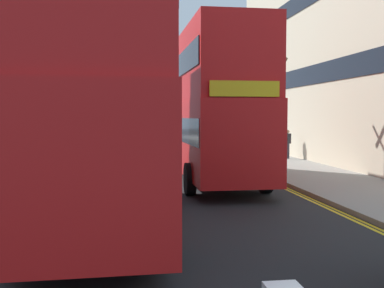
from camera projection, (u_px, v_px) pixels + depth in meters
The scene contains 7 objects.
sidewalk_right at pixel (329, 180), 18.30m from camera, with size 4.00×80.00×0.14m, color gray.
kerb_line_outer at pixel (294, 191), 16.04m from camera, with size 0.10×56.00×0.01m, color yellow.
kerb_line_inner at pixel (290, 191), 16.02m from camera, with size 0.10×56.00×0.01m, color yellow.
double_decker_bus_away at pixel (96, 95), 11.29m from camera, with size 3.06×10.88×5.64m.
double_decker_bus_oncoming at pixel (209, 103), 18.58m from camera, with size 2.88×10.83×5.64m.
pedestrian_far at pixel (288, 144), 26.73m from camera, with size 0.34×0.22×1.62m.
street_tree_near at pixel (271, 117), 20.81m from camera, with size 1.73×2.22×5.34m.
Camera 1 is at (-1.21, -1.29, 2.53)m, focal length 44.57 mm.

